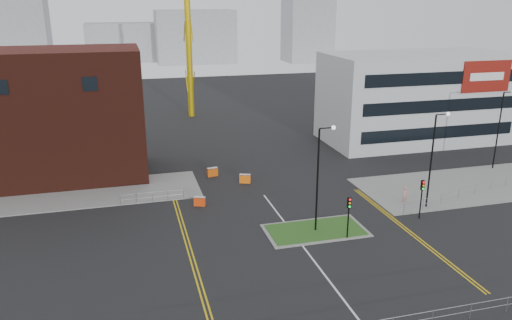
{
  "coord_description": "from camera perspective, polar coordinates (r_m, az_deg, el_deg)",
  "views": [
    {
      "loc": [
        -12.91,
        -28.0,
        18.76
      ],
      "look_at": [
        -1.8,
        13.41,
        5.0
      ],
      "focal_mm": 35.0,
      "sensor_mm": 36.0,
      "label": 1
    }
  ],
  "objects": [
    {
      "name": "ground",
      "position": [
        36.09,
        8.55,
        -13.75
      ],
      "size": [
        200.0,
        200.0,
        0.0
      ],
      "primitive_type": "plane",
      "color": "black",
      "rests_on": "ground"
    },
    {
      "name": "pavement_left",
      "position": [
        53.85,
        -21.62,
        -3.84
      ],
      "size": [
        28.0,
        8.0,
        0.12
      ],
      "primitive_type": "cube",
      "color": "slate",
      "rests_on": "ground"
    },
    {
      "name": "pavement_right",
      "position": [
        57.73,
        23.33,
        -2.63
      ],
      "size": [
        24.0,
        10.0,
        0.12
      ],
      "primitive_type": "cube",
      "color": "slate",
      "rests_on": "ground"
    },
    {
      "name": "island_kerb",
      "position": [
        43.23,
        6.81,
        -8.0
      ],
      "size": [
        8.6,
        4.6,
        0.08
      ],
      "primitive_type": "cube",
      "color": "slate",
      "rests_on": "ground"
    },
    {
      "name": "grass_island",
      "position": [
        43.22,
        6.81,
        -7.98
      ],
      "size": [
        8.0,
        4.0,
        0.12
      ],
      "primitive_type": "cube",
      "color": "#2B551C",
      "rests_on": "ground"
    },
    {
      "name": "brick_building",
      "position": [
        58.13,
        -24.71,
        4.33
      ],
      "size": [
        24.2,
        10.07,
        14.24
      ],
      "color": "#411810",
      "rests_on": "ground"
    },
    {
      "name": "office_block",
      "position": [
        72.63,
        17.81,
        6.83
      ],
      "size": [
        25.0,
        12.2,
        12.0
      ],
      "color": "silver",
      "rests_on": "ground"
    },
    {
      "name": "streetlamp_island",
      "position": [
        41.27,
        7.36,
        -1.23
      ],
      "size": [
        1.46,
        0.36,
        9.18
      ],
      "color": "black",
      "rests_on": "ground"
    },
    {
      "name": "streetlamp_right_near",
      "position": [
        48.56,
        19.69,
        0.77
      ],
      "size": [
        1.46,
        0.36,
        9.18
      ],
      "color": "black",
      "rests_on": "ground"
    },
    {
      "name": "streetlamp_right_far",
      "position": [
        63.13,
        26.19,
        3.74
      ],
      "size": [
        1.46,
        0.36,
        9.18
      ],
      "color": "black",
      "rests_on": "ground"
    },
    {
      "name": "traffic_light_island",
      "position": [
        41.27,
        10.56,
        -5.63
      ],
      "size": [
        0.28,
        0.33,
        3.65
      ],
      "color": "black",
      "rests_on": "ground"
    },
    {
      "name": "traffic_light_right",
      "position": [
        46.66,
        18.45,
        -3.47
      ],
      "size": [
        0.28,
        0.33,
        3.65
      ],
      "color": "black",
      "rests_on": "ground"
    },
    {
      "name": "railing_left",
      "position": [
        49.44,
        -11.78,
        -3.97
      ],
      "size": [
        6.05,
        0.05,
        1.1
      ],
      "color": "gray",
      "rests_on": "ground"
    },
    {
      "name": "railing_right",
      "position": [
        54.77,
        23.76,
        -2.95
      ],
      "size": [
        19.05,
        5.05,
        1.1
      ],
      "color": "gray",
      "rests_on": "ground"
    },
    {
      "name": "centre_line",
      "position": [
        37.66,
        7.33,
        -12.23
      ],
      "size": [
        0.15,
        30.0,
        0.01
      ],
      "primitive_type": "cube",
      "color": "silver",
      "rests_on": "ground"
    },
    {
      "name": "yellow_left_a",
      "position": [
        42.56,
        -8.29,
        -8.56
      ],
      "size": [
        0.12,
        24.0,
        0.01
      ],
      "primitive_type": "cube",
      "color": "gold",
      "rests_on": "ground"
    },
    {
      "name": "yellow_left_b",
      "position": [
        42.59,
        -7.89,
        -8.52
      ],
      "size": [
        0.12,
        24.0,
        0.01
      ],
      "primitive_type": "cube",
      "color": "gold",
      "rests_on": "ground"
    },
    {
      "name": "yellow_right_a",
      "position": [
        44.83,
        16.8,
        -7.75
      ],
      "size": [
        0.12,
        20.0,
        0.01
      ],
      "primitive_type": "cube",
      "color": "gold",
      "rests_on": "ground"
    },
    {
      "name": "yellow_right_b",
      "position": [
        44.98,
        17.12,
        -7.7
      ],
      "size": [
        0.12,
        20.0,
        0.01
      ],
      "primitive_type": "cube",
      "color": "gold",
      "rests_on": "ground"
    },
    {
      "name": "skyline_a",
      "position": [
        150.66,
        -26.08,
        13.1
      ],
      "size": [
        18.0,
        12.0,
        22.0
      ],
      "primitive_type": "cube",
      "color": "gray",
      "rests_on": "ground"
    },
    {
      "name": "skyline_b",
      "position": [
        160.02,
        -6.95,
        13.81
      ],
      "size": [
        24.0,
        12.0,
        16.0
      ],
      "primitive_type": "cube",
      "color": "gray",
      "rests_on": "ground"
    },
    {
      "name": "skyline_c",
      "position": [
        163.66,
        5.95,
        16.03
      ],
      "size": [
        14.0,
        12.0,
        28.0
      ],
      "primitive_type": "cube",
      "color": "gray",
      "rests_on": "ground"
    },
    {
      "name": "skyline_d",
      "position": [
        168.56,
        -13.65,
        12.96
      ],
      "size": [
        30.0,
        12.0,
        12.0
      ],
      "primitive_type": "cube",
      "color": "gray",
      "rests_on": "ground"
    },
    {
      "name": "pedestrian",
      "position": [
        50.14,
        16.65,
        -3.9
      ],
      "size": [
        0.74,
        0.61,
        1.73
      ],
      "primitive_type": "imported",
      "rotation": [
        0.0,
        0.0,
        0.35
      ],
      "color": "tan",
      "rests_on": "ground"
    },
    {
      "name": "barrier_left",
      "position": [
        48.05,
        -6.46,
        -4.67
      ],
      "size": [
        1.14,
        0.76,
        0.91
      ],
      "color": "#E53D0C",
      "rests_on": "ground"
    },
    {
      "name": "barrier_mid",
      "position": [
        55.82,
        -5.0,
        -1.33
      ],
      "size": [
        1.24,
        0.62,
        0.99
      ],
      "color": "#CB4D0B",
      "rests_on": "ground"
    },
    {
      "name": "barrier_right",
      "position": [
        53.59,
        -1.26,
        -2.1
      ],
      "size": [
        1.22,
        0.77,
        0.98
      ],
      "color": "orange",
      "rests_on": "ground"
    }
  ]
}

